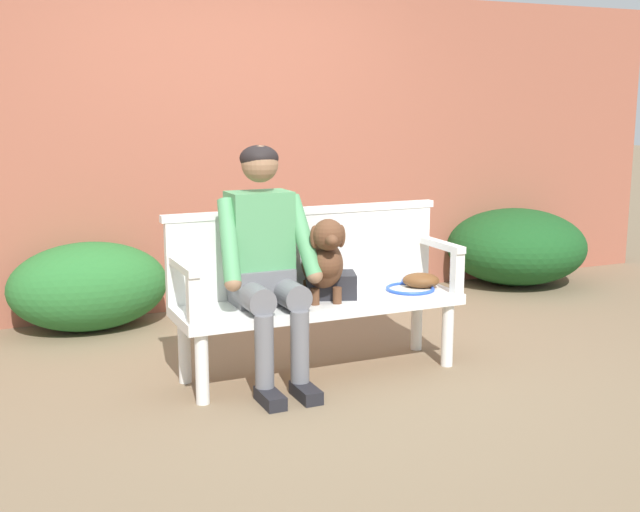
{
  "coord_description": "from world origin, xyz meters",
  "views": [
    {
      "loc": [
        -1.79,
        -4.01,
        1.54
      ],
      "look_at": [
        0.0,
        0.0,
        0.69
      ],
      "focal_mm": 45.07,
      "sensor_mm": 36.0,
      "label": 1
    }
  ],
  "objects_px": {
    "tennis_racket": "(409,288)",
    "baseball_glove": "(421,280)",
    "person_seated": "(265,256)",
    "sports_bag": "(331,285)",
    "garden_bench": "(320,310)",
    "dog_on_bench": "(324,259)"
  },
  "relations": [
    {
      "from": "tennis_racket",
      "to": "baseball_glove",
      "type": "xyz_separation_m",
      "value": [
        0.08,
        0.0,
        0.04
      ]
    },
    {
      "from": "person_seated",
      "to": "sports_bag",
      "type": "xyz_separation_m",
      "value": [
        0.41,
        0.04,
        -0.21
      ]
    },
    {
      "from": "person_seated",
      "to": "baseball_glove",
      "type": "distance_m",
      "value": 1.03
    },
    {
      "from": "person_seated",
      "to": "tennis_racket",
      "type": "bearing_deg",
      "value": 1.39
    },
    {
      "from": "garden_bench",
      "to": "sports_bag",
      "type": "xyz_separation_m",
      "value": [
        0.08,
        0.03,
        0.13
      ]
    },
    {
      "from": "garden_bench",
      "to": "dog_on_bench",
      "type": "xyz_separation_m",
      "value": [
        0.0,
        -0.05,
        0.3
      ]
    },
    {
      "from": "garden_bench",
      "to": "baseball_glove",
      "type": "relative_size",
      "value": 7.48
    },
    {
      "from": "sports_bag",
      "to": "tennis_racket",
      "type": "bearing_deg",
      "value": -1.54
    },
    {
      "from": "tennis_racket",
      "to": "dog_on_bench",
      "type": "bearing_deg",
      "value": -173.87
    },
    {
      "from": "dog_on_bench",
      "to": "baseball_glove",
      "type": "height_order",
      "value": "dog_on_bench"
    },
    {
      "from": "person_seated",
      "to": "dog_on_bench",
      "type": "distance_m",
      "value": 0.34
    },
    {
      "from": "garden_bench",
      "to": "tennis_racket",
      "type": "bearing_deg",
      "value": 1.41
    },
    {
      "from": "dog_on_bench",
      "to": "baseball_glove",
      "type": "relative_size",
      "value": 2.19
    },
    {
      "from": "person_seated",
      "to": "sports_bag",
      "type": "distance_m",
      "value": 0.46
    },
    {
      "from": "person_seated",
      "to": "dog_on_bench",
      "type": "xyz_separation_m",
      "value": [
        0.33,
        -0.04,
        -0.03
      ]
    },
    {
      "from": "garden_bench",
      "to": "person_seated",
      "type": "xyz_separation_m",
      "value": [
        -0.33,
        -0.01,
        0.34
      ]
    },
    {
      "from": "dog_on_bench",
      "to": "garden_bench",
      "type": "bearing_deg",
      "value": 91.03
    },
    {
      "from": "dog_on_bench",
      "to": "tennis_racket",
      "type": "relative_size",
      "value": 0.83
    },
    {
      "from": "garden_bench",
      "to": "dog_on_bench",
      "type": "relative_size",
      "value": 3.41
    },
    {
      "from": "baseball_glove",
      "to": "tennis_racket",
      "type": "bearing_deg",
      "value": -148.53
    },
    {
      "from": "baseball_glove",
      "to": "sports_bag",
      "type": "bearing_deg",
      "value": -151.47
    },
    {
      "from": "garden_bench",
      "to": "baseball_glove",
      "type": "bearing_deg",
      "value": 1.46
    }
  ]
}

